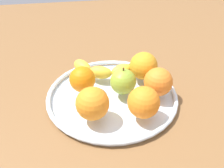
% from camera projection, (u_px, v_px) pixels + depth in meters
% --- Properties ---
extents(ground_plane, '(1.70, 1.70, 0.04)m').
position_uv_depth(ground_plane, '(112.00, 104.00, 0.71)').
color(ground_plane, brown).
extents(fruit_bowl, '(0.35, 0.35, 0.02)m').
position_uv_depth(fruit_bowl, '(112.00, 96.00, 0.70)').
color(fruit_bowl, silver).
rests_on(fruit_bowl, ground_plane).
extents(banana, '(0.19, 0.11, 0.04)m').
position_uv_depth(banana, '(103.00, 70.00, 0.75)').
color(banana, yellow).
rests_on(banana, fruit_bowl).
extents(apple, '(0.07, 0.07, 0.08)m').
position_uv_depth(apple, '(123.00, 81.00, 0.68)').
color(apple, '#8BAA31').
rests_on(apple, fruit_bowl).
extents(orange_center, '(0.07, 0.07, 0.07)m').
position_uv_depth(orange_center, '(82.00, 79.00, 0.68)').
color(orange_center, orange).
rests_on(orange_center, fruit_bowl).
extents(orange_front_left, '(0.08, 0.08, 0.08)m').
position_uv_depth(orange_front_left, '(92.00, 104.00, 0.59)').
color(orange_front_left, orange).
rests_on(orange_front_left, fruit_bowl).
extents(orange_back_right, '(0.08, 0.08, 0.08)m').
position_uv_depth(orange_back_right, '(158.00, 82.00, 0.67)').
color(orange_back_right, orange).
rests_on(orange_back_right, fruit_bowl).
extents(orange_back_left, '(0.08, 0.08, 0.08)m').
position_uv_depth(orange_back_left, '(144.00, 102.00, 0.60)').
color(orange_back_left, orange).
rests_on(orange_back_left, fruit_bowl).
extents(orange_front_right, '(0.08, 0.08, 0.08)m').
position_uv_depth(orange_front_right, '(144.00, 66.00, 0.73)').
color(orange_front_right, orange).
rests_on(orange_front_right, fruit_bowl).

